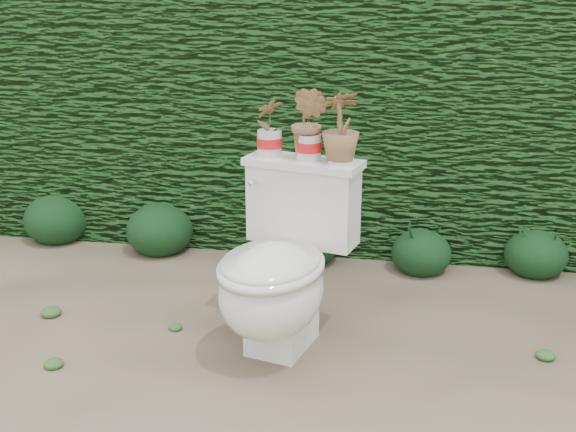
% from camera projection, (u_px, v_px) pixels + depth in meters
% --- Properties ---
extents(ground, '(60.00, 60.00, 0.00)m').
position_uv_depth(ground, '(325.00, 356.00, 3.02)').
color(ground, gray).
rests_on(ground, ground).
extents(hedge, '(8.00, 1.00, 1.60)m').
position_uv_depth(hedge, '(360.00, 102.00, 4.26)').
color(hedge, '#22571D').
rests_on(hedge, ground).
extents(toilet, '(0.61, 0.77, 0.78)m').
position_uv_depth(toilet, '(280.00, 271.00, 2.98)').
color(toilet, silver).
rests_on(toilet, ground).
extents(potted_plant_left, '(0.15, 0.15, 0.24)m').
position_uv_depth(potted_plant_left, '(269.00, 128.00, 3.07)').
color(potted_plant_left, '#3A7C26').
rests_on(potted_plant_left, toilet).
extents(potted_plant_center, '(0.21, 0.20, 0.29)m').
position_uv_depth(potted_plant_center, '(309.00, 125.00, 2.99)').
color(potted_plant_center, '#3A7C26').
rests_on(potted_plant_center, toilet).
extents(potted_plant_right, '(0.21, 0.21, 0.28)m').
position_uv_depth(potted_plant_right, '(341.00, 129.00, 2.94)').
color(potted_plant_right, '#3A7C26').
rests_on(potted_plant_right, toilet).
extents(liriope_clump_1, '(0.39, 0.39, 0.31)m').
position_uv_depth(liriope_clump_1, '(57.00, 214.00, 4.30)').
color(liriope_clump_1, '#143A16').
rests_on(liriope_clump_1, ground).
extents(liriope_clump_2, '(0.38, 0.38, 0.30)m').
position_uv_depth(liriope_clump_2, '(159.00, 225.00, 4.12)').
color(liriope_clump_2, '#143A16').
rests_on(liriope_clump_2, ground).
extents(liriope_clump_3, '(0.43, 0.43, 0.34)m').
position_uv_depth(liriope_clump_3, '(304.00, 232.00, 3.97)').
color(liriope_clump_3, '#143A16').
rests_on(liriope_clump_3, ground).
extents(liriope_clump_4, '(0.32, 0.32, 0.25)m').
position_uv_depth(liriope_clump_4, '(422.00, 248.00, 3.85)').
color(liriope_clump_4, '#143A16').
rests_on(liriope_clump_4, ground).
extents(liriope_clump_5, '(0.33, 0.33, 0.26)m').
position_uv_depth(liriope_clump_5, '(536.00, 249.00, 3.82)').
color(liriope_clump_5, '#143A16').
rests_on(liriope_clump_5, ground).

